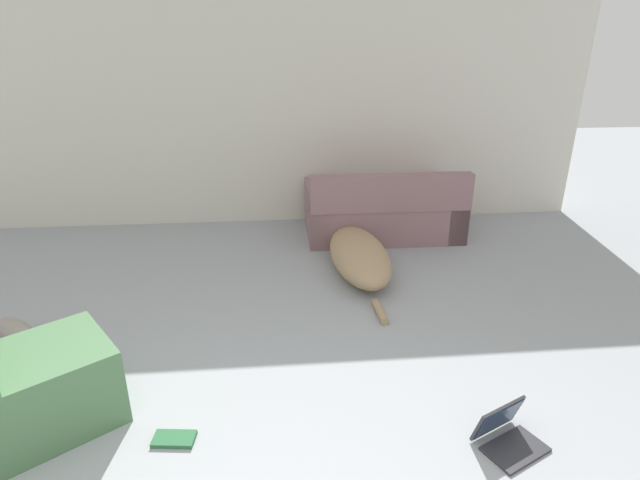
% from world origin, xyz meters
% --- Properties ---
extents(wall_back, '(7.42, 0.06, 2.77)m').
position_xyz_m(wall_back, '(0.00, 4.28, 1.39)').
color(wall_back, beige).
rests_on(wall_back, ground_plane).
extents(couch, '(1.61, 0.92, 0.75)m').
position_xyz_m(couch, '(1.35, 3.71, 0.25)').
color(couch, gray).
rests_on(couch, ground_plane).
extents(dog, '(0.56, 1.77, 0.32)m').
position_xyz_m(dog, '(0.95, 2.87, 0.16)').
color(dog, '#A38460').
rests_on(dog, ground_plane).
extents(cat, '(0.52, 0.40, 0.17)m').
position_xyz_m(cat, '(-1.59, 1.88, 0.08)').
color(cat, gray).
rests_on(cat, ground_plane).
extents(laptop_open, '(0.40, 0.38, 0.21)m').
position_xyz_m(laptop_open, '(1.38, 0.68, 0.07)').
color(laptop_open, '#2D2D33').
rests_on(laptop_open, ground_plane).
extents(book_green, '(0.23, 0.14, 0.02)m').
position_xyz_m(book_green, '(-0.36, 0.85, 0.01)').
color(book_green, '#2D663D').
rests_on(book_green, ground_plane).
extents(side_chair, '(0.87, 0.84, 0.88)m').
position_xyz_m(side_chair, '(-1.07, 1.03, 0.29)').
color(side_chair, '#4C754C').
rests_on(side_chair, ground_plane).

